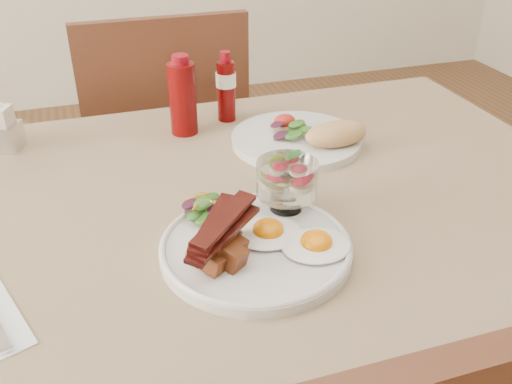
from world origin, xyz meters
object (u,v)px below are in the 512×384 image
object	(u,v)px
chair_far	(165,153)
fruit_cup	(287,179)
table	(226,244)
ketchup_bottle	(183,97)
main_plate	(256,248)
second_plate	(305,137)
hot_sauce_bottle	(226,87)

from	to	relation	value
chair_far	fruit_cup	size ratio (longest dim) A/B	9.62
table	ketchup_bottle	xyz separation A→B (m)	(-0.01, 0.29, 0.17)
table	main_plate	size ratio (longest dim) A/B	4.75
second_plate	hot_sauce_bottle	distance (m)	0.21
ketchup_bottle	table	bearing A→B (deg)	-88.71
main_plate	second_plate	distance (m)	0.37
second_plate	hot_sauce_bottle	size ratio (longest dim) A/B	1.72
main_plate	fruit_cup	distance (m)	0.12
second_plate	ketchup_bottle	size ratio (longest dim) A/B	1.58
fruit_cup	ketchup_bottle	xyz separation A→B (m)	(-0.09, 0.37, 0.01)
chair_far	hot_sauce_bottle	xyz separation A→B (m)	(0.10, -0.33, 0.30)
second_plate	fruit_cup	bearing A→B (deg)	-118.90
fruit_cup	table	bearing A→B (deg)	136.93
main_plate	fruit_cup	bearing A→B (deg)	45.63
main_plate	hot_sauce_bottle	world-z (taller)	hot_sauce_bottle
table	hot_sauce_bottle	size ratio (longest dim) A/B	8.77
ketchup_bottle	hot_sauce_bottle	xyz separation A→B (m)	(0.10, 0.04, -0.00)
ketchup_bottle	hot_sauce_bottle	distance (m)	0.11
fruit_cup	hot_sauce_bottle	world-z (taller)	hot_sauce_bottle
chair_far	hot_sauce_bottle	bearing A→B (deg)	-74.02
fruit_cup	ketchup_bottle	world-z (taller)	ketchup_bottle
fruit_cup	hot_sauce_bottle	size ratio (longest dim) A/B	0.64
main_plate	second_plate	size ratio (longest dim) A/B	1.07
main_plate	hot_sauce_bottle	distance (m)	0.50
chair_far	second_plate	size ratio (longest dim) A/B	3.57
ketchup_bottle	hot_sauce_bottle	world-z (taller)	ketchup_bottle
chair_far	second_plate	world-z (taller)	chair_far
main_plate	fruit_cup	world-z (taller)	fruit_cup
table	second_plate	world-z (taller)	second_plate
table	hot_sauce_bottle	bearing A→B (deg)	73.92
table	chair_far	size ratio (longest dim) A/B	1.43
chair_far	hot_sauce_bottle	size ratio (longest dim) A/B	6.13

